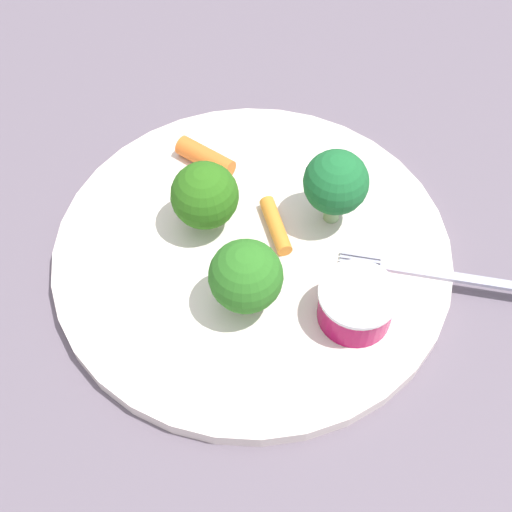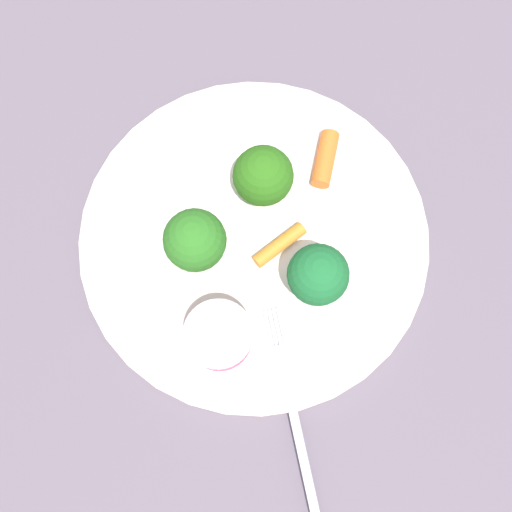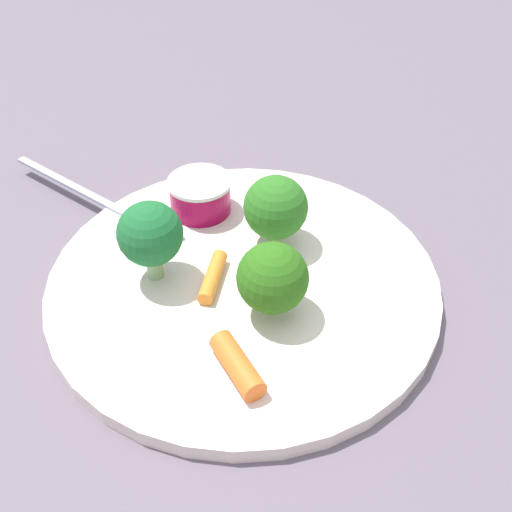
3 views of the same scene
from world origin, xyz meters
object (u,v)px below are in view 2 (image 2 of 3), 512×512
broccoli_floret_1 (195,240)px  carrot_stick_0 (279,245)px  broccoli_floret_0 (263,176)px  broccoli_floret_2 (316,277)px  sauce_cup (219,336)px  plate (254,238)px  fork (297,432)px  carrot_stick_1 (326,160)px

broccoli_floret_1 → carrot_stick_0: broccoli_floret_1 is taller
broccoli_floret_0 → broccoli_floret_2: 0.09m
broccoli_floret_1 → sauce_cup: bearing=57.4°
plate → broccoli_floret_2: broccoli_floret_2 is taller
broccoli_floret_2 → carrot_stick_0: (-0.01, -0.04, -0.03)m
broccoli_floret_2 → carrot_stick_0: size_ratio=1.31×
carrot_stick_0 → fork: carrot_stick_0 is taller
broccoli_floret_0 → carrot_stick_0: bearing=57.6°
plate → carrot_stick_0: bearing=107.0°
sauce_cup → carrot_stick_1: sauce_cup is taller
broccoli_floret_0 → broccoli_floret_2: bearing=67.5°
sauce_cup → broccoli_floret_1: (-0.04, -0.06, 0.02)m
broccoli_floret_2 → fork: (0.09, 0.06, -0.04)m
fork → broccoli_floret_1: bearing=-108.5°
broccoli_floret_0 → plate: bearing=32.1°
plate → carrot_stick_1: size_ratio=5.97×
fork → broccoli_floret_0: bearing=-130.0°
sauce_cup → broccoli_floret_2: 0.08m
sauce_cup → broccoli_floret_1: 0.07m
plate → carrot_stick_0: 0.02m
broccoli_floret_2 → fork: 0.11m
carrot_stick_1 → carrot_stick_0: bearing=14.1°
carrot_stick_1 → broccoli_floret_2: bearing=35.1°
carrot_stick_0 → sauce_cup: bearing=10.8°
carrot_stick_0 → plate: bearing=-73.0°
broccoli_floret_1 → carrot_stick_0: (-0.05, 0.04, -0.03)m
broccoli_floret_1 → carrot_stick_0: size_ratio=1.20×
carrot_stick_0 → broccoli_floret_1: bearing=-43.2°
broccoli_floret_0 → broccoli_floret_2: (0.03, 0.08, 0.01)m
carrot_stick_0 → broccoli_floret_2: bearing=79.0°
carrot_stick_0 → fork: (0.10, 0.10, -0.00)m
sauce_cup → fork: 0.09m
broccoli_floret_0 → fork: 0.19m
broccoli_floret_1 → broccoli_floret_2: (-0.04, 0.09, 0.01)m
fork → plate: bearing=-125.6°
plate → broccoli_floret_0: size_ratio=5.16×
broccoli_floret_2 → fork: bearing=35.4°
broccoli_floret_2 → carrot_stick_1: 0.11m
broccoli_floret_1 → plate: bearing=150.6°
plate → fork: size_ratio=1.73×
sauce_cup → plate: bearing=-154.6°
plate → broccoli_floret_2: (0.00, 0.06, 0.04)m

